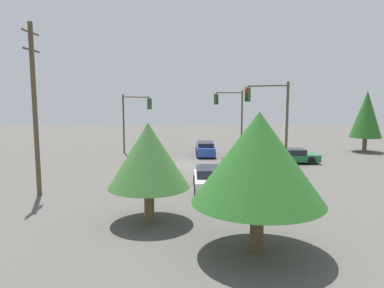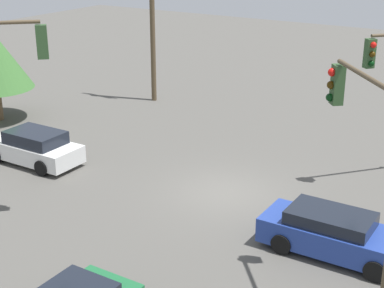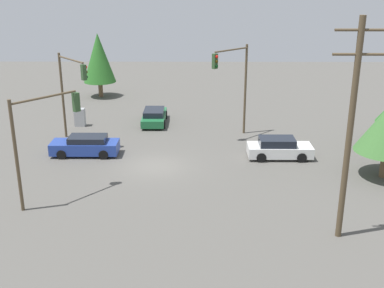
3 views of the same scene
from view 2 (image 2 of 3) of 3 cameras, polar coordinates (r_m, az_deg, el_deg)
name	(u,v)px [view 2 (image 2 of 3)]	position (r m, az deg, el deg)	size (l,w,h in m)	color
ground_plane	(225,193)	(22.21, 3.27, -4.73)	(80.00, 80.00, 0.00)	#54514C
sedan_white	(34,147)	(25.56, -15.11, -0.31)	(4.31, 1.89, 1.42)	silver
sedan_blue	(335,234)	(18.49, 13.72, -8.50)	(4.59, 1.86, 1.37)	#233D93
traffic_signal_aux	(368,158)	(14.15, 16.68, -1.30)	(2.73, 3.21, 6.44)	brown
utility_pole_tall	(152,4)	(32.81, -3.90, 13.38)	(2.20, 0.28, 10.23)	brown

